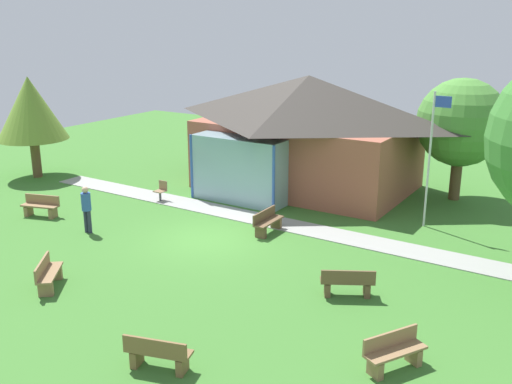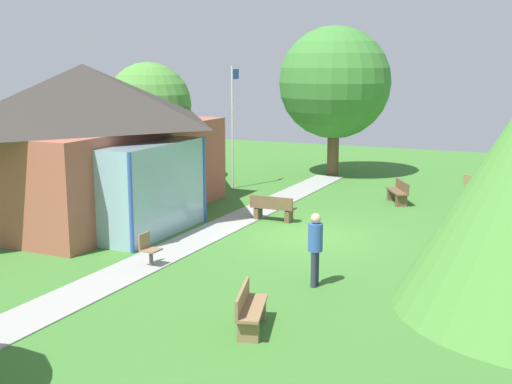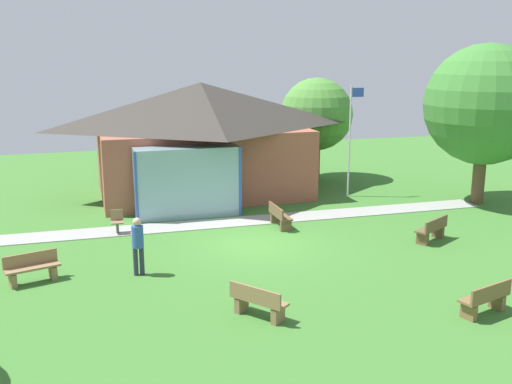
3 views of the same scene
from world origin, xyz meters
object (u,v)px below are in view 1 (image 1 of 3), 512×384
(pavilion, at_px, (305,130))
(tree_west_hedge, at_px, (31,109))
(bench_mid_left, at_px, (41,207))
(bench_front_right, at_px, (158,354))
(bench_lawn_far_right, at_px, (394,352))
(visitor_strolling_lawn, at_px, (86,206))
(bench_rear_near_path, at_px, (267,222))
(bench_mid_right, at_px, (347,283))
(patio_chair_west, at_px, (161,191))
(bench_front_center, at_px, (48,275))
(flagpole, at_px, (431,153))
(tree_behind_pavilion_right, at_px, (461,123))

(pavilion, xyz_separation_m, tree_west_hedge, (-11.96, -5.33, 0.71))
(bench_mid_left, bearing_deg, bench_front_right, 136.14)
(bench_lawn_far_right, xyz_separation_m, visitor_strolling_lawn, (-12.31, 2.43, 0.62))
(bench_rear_near_path, relative_size, bench_mid_right, 0.99)
(bench_front_right, relative_size, visitor_strolling_lawn, 0.90)
(bench_front_right, xyz_separation_m, patio_chair_west, (-8.26, 9.61, 0.01))
(patio_chair_west, bearing_deg, bench_front_center, 111.41)
(bench_rear_near_path, bearing_deg, pavilion, -165.11)
(bench_rear_near_path, bearing_deg, visitor_strolling_lawn, -58.89)
(flagpole, distance_m, tree_behind_pavilion_right, 4.11)
(pavilion, distance_m, bench_mid_right, 11.30)
(bench_lawn_far_right, distance_m, patio_chair_west, 14.34)
(flagpole, bearing_deg, bench_rear_near_path, -140.92)
(bench_mid_right, xyz_separation_m, tree_west_hedge, (-18.14, 3.87, 2.96))
(bench_rear_near_path, distance_m, bench_front_right, 9.00)
(bench_rear_near_path, height_order, patio_chair_west, patio_chair_west)
(bench_lawn_far_right, height_order, bench_mid_left, same)
(pavilion, relative_size, visitor_strolling_lawn, 5.79)
(bench_lawn_far_right, xyz_separation_m, bench_front_center, (-9.82, -1.35, 0.00))
(pavilion, height_order, visitor_strolling_lawn, pavilion)
(bench_lawn_far_right, xyz_separation_m, bench_mid_left, (-15.27, 2.72, 0.00))
(bench_mid_right, relative_size, tree_behind_pavilion_right, 0.29)
(bench_rear_near_path, xyz_separation_m, bench_front_right, (2.41, -8.67, 0.00))
(bench_mid_left, xyz_separation_m, bench_mid_right, (12.98, -0.01, 0.00))
(bench_rear_near_path, distance_m, patio_chair_west, 5.93)
(flagpole, height_order, bench_lawn_far_right, flagpole)
(tree_behind_pavilion_right, height_order, tree_west_hedge, tree_behind_pavilion_right)
(flagpole, distance_m, bench_mid_right, 7.31)
(bench_lawn_far_right, height_order, patio_chair_west, patio_chair_west)
(bench_front_right, bearing_deg, bench_mid_right, 53.47)
(bench_lawn_far_right, bearing_deg, tree_behind_pavilion_right, -141.50)
(bench_rear_near_path, distance_m, tree_behind_pavilion_right, 9.58)
(bench_lawn_far_right, relative_size, tree_behind_pavilion_right, 0.29)
(bench_rear_near_path, height_order, tree_west_hedge, tree_west_hedge)
(bench_mid_left, bearing_deg, patio_chair_west, -139.82)
(bench_lawn_far_right, bearing_deg, patio_chair_west, -88.49)
(bench_rear_near_path, xyz_separation_m, bench_mid_right, (4.49, -3.15, 0.00))
(patio_chair_west, height_order, tree_behind_pavilion_right, tree_behind_pavilion_right)
(pavilion, relative_size, tree_west_hedge, 2.06)
(pavilion, bearing_deg, bench_mid_left, -126.52)
(flagpole, relative_size, bench_mid_left, 3.21)
(bench_front_right, xyz_separation_m, tree_behind_pavilion_right, (2.27, 16.51, 2.91))
(bench_lawn_far_right, bearing_deg, bench_mid_left, -70.32)
(flagpole, relative_size, bench_lawn_far_right, 3.31)
(bench_mid_left, xyz_separation_m, tree_west_hedge, (-5.16, 3.86, 2.96))
(bench_lawn_far_right, distance_m, bench_mid_left, 15.51)
(bench_front_right, distance_m, tree_west_hedge, 18.84)
(bench_lawn_far_right, distance_m, tree_west_hedge, 21.66)
(pavilion, xyz_separation_m, tree_behind_pavilion_right, (6.36, 1.79, 0.67))
(bench_lawn_far_right, xyz_separation_m, tree_behind_pavilion_right, (-2.10, 13.69, 2.91))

